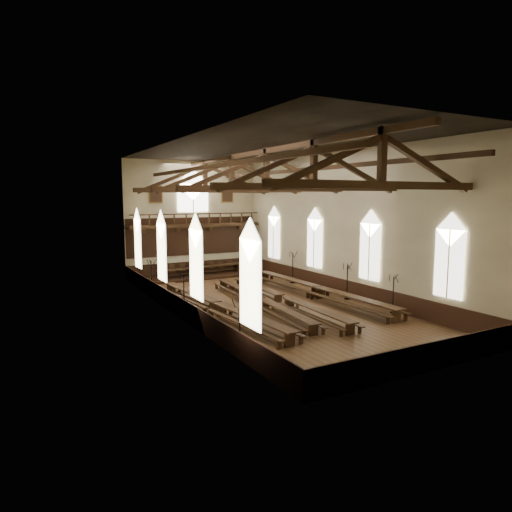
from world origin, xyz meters
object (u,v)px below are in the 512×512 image
Objects in this scene: candelabrum_right_near at (393,301)px; refectory_row_c at (284,299)px; refectory_row_a at (217,305)px; candelabrum_left_far at (152,283)px; refectory_row_d at (318,289)px; candelabrum_right_mid at (347,288)px; dais at (201,276)px; candelabrum_left_mid at (184,302)px; refectory_row_b at (260,299)px; candelabrum_left_near at (240,336)px; candelabrum_right_far at (293,273)px; high_table at (201,268)px.

refectory_row_c is at bearing 137.38° from candelabrum_right_near.
candelabrum_left_far is (-1.76, 7.67, 0.20)m from refectory_row_a.
refectory_row_d is 1.98m from candelabrum_right_mid.
candelabrum_right_near is (9.34, -4.68, 0.15)m from refectory_row_a.
candelabrum_left_mid is (-5.56, -11.43, 0.67)m from dais.
refectory_row_b is at bearing -4.47° from candelabrum_left_mid.
refectory_row_a is at bearing 153.38° from candelabrum_right_near.
candelabrum_left_mid reaches higher than candelabrum_left_near.
refectory_row_d is 11.81m from candelabrum_left_far.
refectory_row_a is 1.05× the size of refectory_row_c.
candelabrum_right_mid is 6.72m from candelabrum_right_far.
candelabrum_right_far is (11.10, -1.43, 0.02)m from candelabrum_left_far.
refectory_row_c is 3.55m from refectory_row_d.
candelabrum_left_mid is 12.38m from candelabrum_right_near.
dais is at bearing 72.74° from refectory_row_a.
refectory_row_a is at bearing 177.21° from refectory_row_c.
candelabrum_left_near is at bearing -106.52° from dais.
candelabrum_right_near is 10.92m from candelabrum_right_far.
refectory_row_a is at bearing -77.09° from candelabrum_left_far.
high_table reaches higher than refectory_row_b.
candelabrum_left_mid reaches higher than refectory_row_c.
candelabrum_right_near is at bearing -42.62° from refectory_row_c.
candelabrum_left_mid is at bearing 173.40° from candelabrum_right_mid.
candelabrum_right_near reaches higher than refectory_row_c.
candelabrum_left_far is at bearing 123.74° from refectory_row_b.
candelabrum_right_far is (1.46, 5.39, 0.18)m from refectory_row_d.
candelabrum_right_mid reaches higher than refectory_row_a.
refectory_row_a is 6.73m from candelabrum_left_near.
refectory_row_c is 1.77× the size of high_table.
candelabrum_right_far reaches higher than high_table.
refectory_row_b is at bearing 7.81° from refectory_row_a.
candelabrum_right_far is (11.10, 12.74, 0.04)m from candelabrum_left_near.
candelabrum_left_far is 1.01× the size of candelabrum_right_mid.
candelabrum_left_near is at bearing -142.70° from refectory_row_d.
candelabrum_left_mid is (-4.84, 0.38, 0.28)m from refectory_row_b.
refectory_row_a is at bearing -172.19° from refectory_row_b.
candelabrum_left_far reaches higher than candelabrum_left_near.
refectory_row_b is 11.83m from dais.
candelabrum_right_mid is at bearing -2.96° from refectory_row_a.
refectory_row_b is 0.99× the size of refectory_row_c.
dais is 17.81m from candelabrum_right_near.
candelabrum_right_far is (11.10, 5.44, 0.00)m from candelabrum_left_mid.
candelabrum_left_near is 0.99× the size of candelabrum_right_mid.
dais is 8.19m from candelabrum_right_far.
refectory_row_c is (1.41, -0.64, 0.02)m from refectory_row_b.
candelabrum_left_near is (-6.25, -6.28, 0.23)m from refectory_row_c.
candelabrum_left_far reaches higher than refectory_row_b.
dais is at bearing 64.07° from candelabrum_left_mid.
dais is 19.54m from candelabrum_left_near.
refectory_row_a is 3.11m from refectory_row_b.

